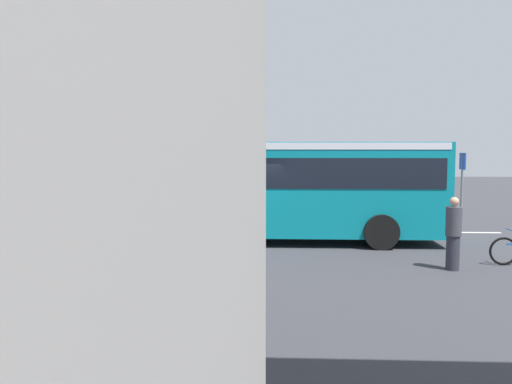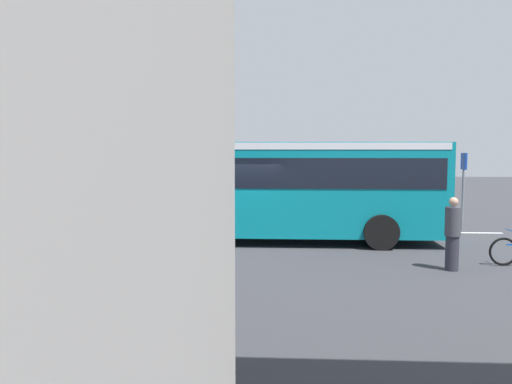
{
  "view_description": "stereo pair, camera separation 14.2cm",
  "coord_description": "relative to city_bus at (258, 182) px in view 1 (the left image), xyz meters",
  "views": [
    {
      "loc": [
        -1.3,
        16.04,
        2.96
      ],
      "look_at": [
        -0.48,
        -0.37,
        1.6
      ],
      "focal_mm": 37.0,
      "sensor_mm": 36.0,
      "label": 1
    },
    {
      "loc": [
        -1.44,
        16.03,
        2.96
      ],
      "look_at": [
        -0.48,
        -0.37,
        1.6
      ],
      "focal_mm": 37.0,
      "sensor_mm": 36.0,
      "label": 2
    }
  ],
  "objects": [
    {
      "name": "pedestrian",
      "position": [
        -4.94,
        3.82,
        -1.0
      ],
      "size": [
        0.38,
        0.38,
        1.79
      ],
      "color": "#2D2D38",
      "rests_on": "ground"
    },
    {
      "name": "lane_dash_left",
      "position": [
        -3.48,
        -2.05,
        -1.88
      ],
      "size": [
        2.0,
        0.2,
        0.01
      ],
      "primitive_type": "cube",
      "color": "silver",
      "rests_on": "ground"
    },
    {
      "name": "lane_dash_right",
      "position": [
        4.52,
        -2.05,
        -1.88
      ],
      "size": [
        2.0,
        0.2,
        0.01
      ],
      "primitive_type": "cube",
      "color": "silver",
      "rests_on": "ground"
    },
    {
      "name": "lane_dash_rightmost",
      "position": [
        8.52,
        -2.05,
        -1.88
      ],
      "size": [
        2.0,
        0.2,
        0.01
      ],
      "primitive_type": "cube",
      "color": "silver",
      "rests_on": "ground"
    },
    {
      "name": "traffic_sign",
      "position": [
        -7.29,
        -2.69,
        0.01
      ],
      "size": [
        0.08,
        0.6,
        2.8
      ],
      "color": "slate",
      "rests_on": "ground"
    },
    {
      "name": "city_bus",
      "position": [
        0.0,
        0.0,
        0.0
      ],
      "size": [
        11.54,
        2.85,
        3.15
      ],
      "color": "#0C8493",
      "rests_on": "ground"
    },
    {
      "name": "lane_dash_centre",
      "position": [
        0.52,
        -2.05,
        -1.88
      ],
      "size": [
        2.0,
        0.2,
        0.01
      ],
      "primitive_type": "cube",
      "color": "silver",
      "rests_on": "ground"
    },
    {
      "name": "lane_dash_leftmost",
      "position": [
        -7.48,
        -2.05,
        -1.88
      ],
      "size": [
        2.0,
        0.2,
        0.01
      ],
      "primitive_type": "cube",
      "color": "silver",
      "rests_on": "ground"
    },
    {
      "name": "ground",
      "position": [
        0.52,
        0.67,
        -1.88
      ],
      "size": [
        80.0,
        80.0,
        0.0
      ],
      "primitive_type": "plane",
      "color": "#38383D"
    }
  ]
}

